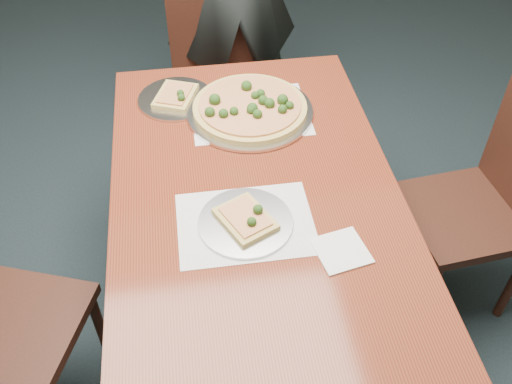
{
  "coord_description": "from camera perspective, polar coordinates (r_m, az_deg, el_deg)",
  "views": [
    {
      "loc": [
        -0.05,
        -1.33,
        1.99
      ],
      "look_at": [
        0.14,
        -0.08,
        0.75
      ],
      "focal_mm": 40.0,
      "sensor_mm": 36.0,
      "label": 1
    }
  ],
  "objects": [
    {
      "name": "chair_far",
      "position": [
        2.76,
        -3.85,
        12.01
      ],
      "size": [
        0.43,
        0.43,
        0.91
      ],
      "rotation": [
        0.0,
        0.0,
        0.03
      ],
      "color": "black",
      "rests_on": "ground"
    },
    {
      "name": "placemat_main",
      "position": [
        2.09,
        -0.61,
        7.92
      ],
      "size": [
        0.42,
        0.32,
        0.0
      ],
      "primitive_type": "cube",
      "color": "white",
      "rests_on": "dining_table"
    },
    {
      "name": "ground",
      "position": [
        2.4,
        -3.65,
        -11.93
      ],
      "size": [
        8.0,
        8.0,
        0.0
      ],
      "primitive_type": "plane",
      "color": "black",
      "rests_on": "ground"
    },
    {
      "name": "slice_plate_far",
      "position": [
        2.17,
        -8.03,
        9.34
      ],
      "size": [
        0.28,
        0.28,
        0.05
      ],
      "color": "silver",
      "rests_on": "dining_table"
    },
    {
      "name": "chair_right",
      "position": [
        2.25,
        22.13,
        -0.65
      ],
      "size": [
        0.46,
        0.46,
        0.91
      ],
      "rotation": [
        0.0,
        0.0,
        -1.47
      ],
      "color": "black",
      "rests_on": "ground"
    },
    {
      "name": "pizza_pan",
      "position": [
        2.07,
        -0.6,
        8.4
      ],
      "size": [
        0.46,
        0.46,
        0.07
      ],
      "color": "silver",
      "rests_on": "dining_table"
    },
    {
      "name": "napkin",
      "position": [
        1.63,
        8.52,
        -5.82
      ],
      "size": [
        0.17,
        0.17,
        0.01
      ],
      "primitive_type": "cube",
      "rotation": [
        0.0,
        0.0,
        0.2
      ],
      "color": "white",
      "rests_on": "dining_table"
    },
    {
      "name": "dining_table",
      "position": [
        1.84,
        0.0,
        -2.04
      ],
      "size": [
        0.9,
        1.5,
        0.75
      ],
      "color": "#551E11",
      "rests_on": "ground"
    },
    {
      "name": "placemat_near",
      "position": [
        1.68,
        -1.06,
        -3.17
      ],
      "size": [
        0.4,
        0.3,
        0.0
      ],
      "primitive_type": "cube",
      "color": "white",
      "rests_on": "dining_table"
    },
    {
      "name": "slice_plate_near",
      "position": [
        1.67,
        -1.03,
        -2.88
      ],
      "size": [
        0.28,
        0.28,
        0.06
      ],
      "color": "silver",
      "rests_on": "dining_table"
    }
  ]
}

